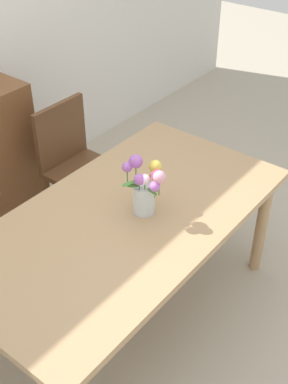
# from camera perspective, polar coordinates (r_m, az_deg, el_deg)

# --- Properties ---
(ground_plane) EXTENTS (12.00, 12.00, 0.00)m
(ground_plane) POSITION_cam_1_polar(r_m,az_deg,el_deg) (3.02, -1.89, -13.67)
(ground_plane) COLOR #B7AD99
(dining_table) EXTENTS (1.78, 0.96, 0.74)m
(dining_table) POSITION_cam_1_polar(r_m,az_deg,el_deg) (2.56, -2.18, -4.14)
(dining_table) COLOR tan
(dining_table) RESTS_ON ground_plane
(chair_right) EXTENTS (0.42, 0.42, 0.90)m
(chair_right) POSITION_cam_1_polar(r_m,az_deg,el_deg) (3.36, -7.92, 3.62)
(chair_right) COLOR brown
(chair_right) RESTS_ON ground_plane
(flower_vase) EXTENTS (0.23, 0.25, 0.29)m
(flower_vase) POSITION_cam_1_polar(r_m,az_deg,el_deg) (2.44, 0.17, 0.65)
(flower_vase) COLOR silver
(flower_vase) RESTS_ON dining_table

